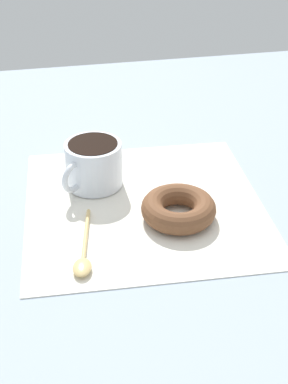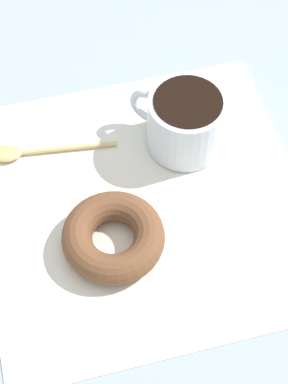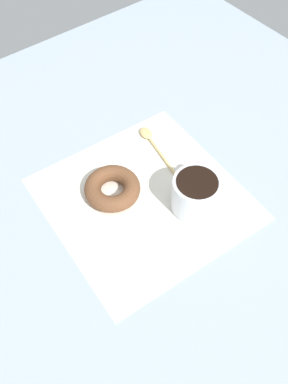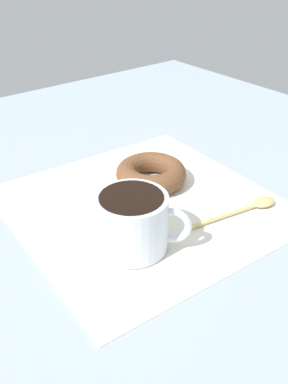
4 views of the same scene
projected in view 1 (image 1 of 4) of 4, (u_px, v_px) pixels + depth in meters
ground_plane at (124, 202)px, 83.14cm from camera, size 120.00×120.00×2.00cm
napkin at (144, 204)px, 80.67cm from camera, size 37.28×37.28×0.30cm
coffee_cup at (93, 164)px, 83.11cm from camera, size 9.97×9.77×7.21cm
donut at (179, 208)px, 76.59cm from camera, size 10.82×10.82×3.23cm
spoon at (83, 256)px, 69.53cm from camera, size 4.06×14.60×0.90cm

